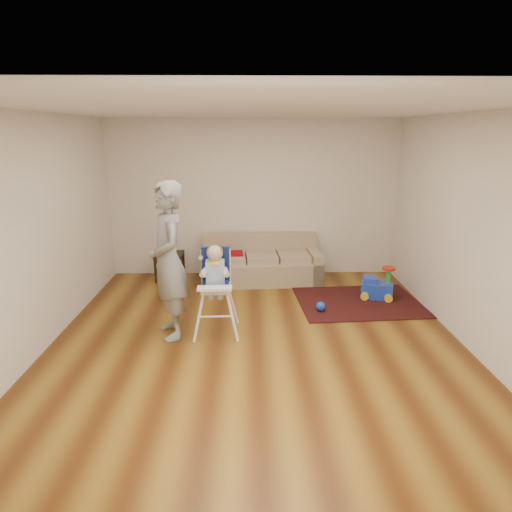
{
  "coord_description": "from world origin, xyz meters",
  "views": [
    {
      "loc": [
        -0.1,
        -4.67,
        2.47
      ],
      "look_at": [
        0.0,
        0.4,
        1.0
      ],
      "focal_mm": 30.0,
      "sensor_mm": 36.0,
      "label": 1
    }
  ],
  "objects_px": {
    "side_table": "(170,266)",
    "adult": "(169,261)",
    "ride_on_toy": "(377,282)",
    "high_chair": "(216,291)",
    "sofa": "(261,259)",
    "toy_ball": "(321,306)"
  },
  "relations": [
    {
      "from": "side_table",
      "to": "adult",
      "type": "xyz_separation_m",
      "value": [
        0.4,
        -2.13,
        0.74
      ]
    },
    {
      "from": "ride_on_toy",
      "to": "high_chair",
      "type": "xyz_separation_m",
      "value": [
        -2.38,
        -1.12,
        0.29
      ]
    },
    {
      "from": "sofa",
      "to": "adult",
      "type": "xyz_separation_m",
      "value": [
        -1.19,
        -2.0,
        0.58
      ]
    },
    {
      "from": "side_table",
      "to": "toy_ball",
      "type": "distance_m",
      "value": 2.81
    },
    {
      "from": "side_table",
      "to": "high_chair",
      "type": "height_order",
      "value": "high_chair"
    },
    {
      "from": "toy_ball",
      "to": "ride_on_toy",
      "type": "bearing_deg",
      "value": 28.09
    },
    {
      "from": "side_table",
      "to": "toy_ball",
      "type": "xyz_separation_m",
      "value": [
        2.39,
        -1.47,
        -0.15
      ]
    },
    {
      "from": "ride_on_toy",
      "to": "side_table",
      "type": "bearing_deg",
      "value": 178.83
    },
    {
      "from": "side_table",
      "to": "adult",
      "type": "relative_size",
      "value": 0.24
    },
    {
      "from": "toy_ball",
      "to": "adult",
      "type": "relative_size",
      "value": 0.07
    },
    {
      "from": "high_chair",
      "to": "sofa",
      "type": "bearing_deg",
      "value": 70.6
    },
    {
      "from": "sofa",
      "to": "high_chair",
      "type": "height_order",
      "value": "high_chair"
    },
    {
      "from": "sofa",
      "to": "high_chair",
      "type": "distance_m",
      "value": 2.06
    },
    {
      "from": "sofa",
      "to": "high_chair",
      "type": "xyz_separation_m",
      "value": [
        -0.63,
        -1.96,
        0.17
      ]
    },
    {
      "from": "high_chair",
      "to": "adult",
      "type": "xyz_separation_m",
      "value": [
        -0.56,
        -0.05,
        0.41
      ]
    },
    {
      "from": "ride_on_toy",
      "to": "adult",
      "type": "relative_size",
      "value": 0.26
    },
    {
      "from": "ride_on_toy",
      "to": "adult",
      "type": "bearing_deg",
      "value": -143.37
    },
    {
      "from": "toy_ball",
      "to": "high_chair",
      "type": "distance_m",
      "value": 1.64
    },
    {
      "from": "sofa",
      "to": "side_table",
      "type": "distance_m",
      "value": 1.6
    },
    {
      "from": "ride_on_toy",
      "to": "high_chair",
      "type": "distance_m",
      "value": 2.65
    },
    {
      "from": "ride_on_toy",
      "to": "toy_ball",
      "type": "distance_m",
      "value": 1.09
    },
    {
      "from": "toy_ball",
      "to": "high_chair",
      "type": "xyz_separation_m",
      "value": [
        -1.44,
        -0.62,
        0.48
      ]
    }
  ]
}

